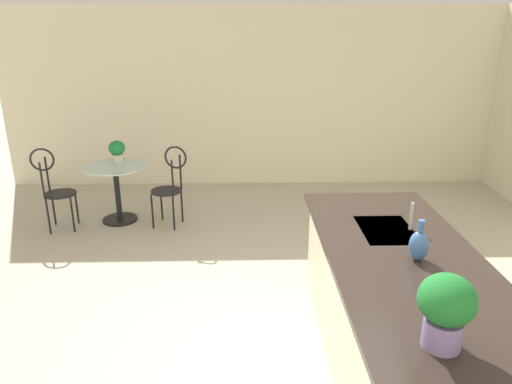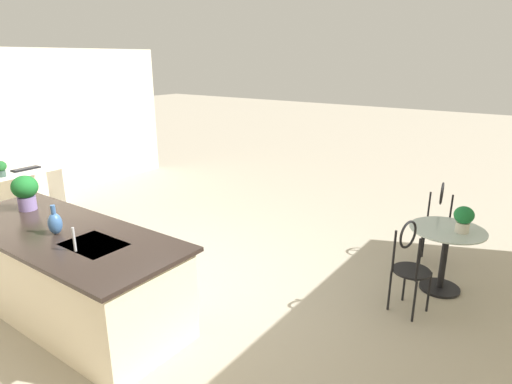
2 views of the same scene
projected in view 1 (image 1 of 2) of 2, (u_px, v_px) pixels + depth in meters
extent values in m
plane|color=#B2A893|center=(277.00, 352.00, 3.70)|extent=(40.00, 40.00, 0.00)
cube|color=beige|center=(259.00, 98.00, 7.27)|extent=(0.12, 7.80, 2.70)
cube|color=beige|center=(403.00, 325.00, 3.29)|extent=(2.70, 0.96, 0.88)
cube|color=#2D231E|center=(410.00, 266.00, 3.14)|extent=(2.80, 1.06, 0.04)
cube|color=#B2B5BA|center=(386.00, 231.00, 3.66)|extent=(0.56, 0.40, 0.03)
cylinder|color=black|center=(120.00, 219.00, 6.18)|extent=(0.44, 0.44, 0.03)
cylinder|color=black|center=(118.00, 193.00, 6.06)|extent=(0.07, 0.07, 0.69)
cylinder|color=#B2C6C1|center=(115.00, 166.00, 5.95)|extent=(0.80, 0.80, 0.01)
cylinder|color=black|center=(152.00, 212.00, 5.87)|extent=(0.03, 0.03, 0.45)
cylinder|color=black|center=(161.00, 204.00, 6.13)|extent=(0.03, 0.03, 0.45)
cylinder|color=black|center=(174.00, 213.00, 5.81)|extent=(0.03, 0.03, 0.45)
cylinder|color=black|center=(182.00, 205.00, 6.07)|extent=(0.03, 0.03, 0.45)
cylinder|color=black|center=(166.00, 191.00, 5.89)|extent=(0.46, 0.46, 0.02)
cylinder|color=black|center=(173.00, 178.00, 5.67)|extent=(0.03, 0.03, 0.45)
cylinder|color=black|center=(180.00, 172.00, 5.91)|extent=(0.03, 0.03, 0.45)
torus|color=black|center=(176.00, 157.00, 5.72)|extent=(0.09, 0.28, 0.28)
cylinder|color=black|center=(77.00, 207.00, 6.03)|extent=(0.03, 0.03, 0.45)
cylinder|color=black|center=(73.00, 215.00, 5.77)|extent=(0.03, 0.03, 0.45)
cylinder|color=black|center=(54.00, 208.00, 5.98)|extent=(0.03, 0.03, 0.45)
cylinder|color=black|center=(48.00, 217.00, 5.72)|extent=(0.03, 0.03, 0.45)
cylinder|color=black|center=(60.00, 194.00, 5.79)|extent=(0.43, 0.43, 0.02)
cylinder|color=black|center=(47.00, 174.00, 5.82)|extent=(0.03, 0.03, 0.45)
cylinder|color=black|center=(42.00, 181.00, 5.58)|extent=(0.03, 0.03, 0.45)
torus|color=black|center=(42.00, 160.00, 5.62)|extent=(0.06, 0.28, 0.28)
cylinder|color=#B2B5BA|center=(411.00, 216.00, 3.62)|extent=(0.02, 0.02, 0.22)
cylinder|color=beige|center=(118.00, 159.00, 6.06)|extent=(0.14, 0.14, 0.11)
ellipsoid|color=#1B7337|center=(117.00, 148.00, 6.01)|extent=(0.21, 0.21, 0.19)
cylinder|color=#7A669E|center=(442.00, 333.00, 2.30)|extent=(0.19, 0.19, 0.15)
ellipsoid|color=#1B6628|center=(447.00, 300.00, 2.24)|extent=(0.27, 0.27, 0.25)
ellipsoid|color=#386099|center=(419.00, 246.00, 3.15)|extent=(0.13, 0.13, 0.21)
cylinder|color=#386099|center=(421.00, 226.00, 3.10)|extent=(0.04, 0.04, 0.08)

